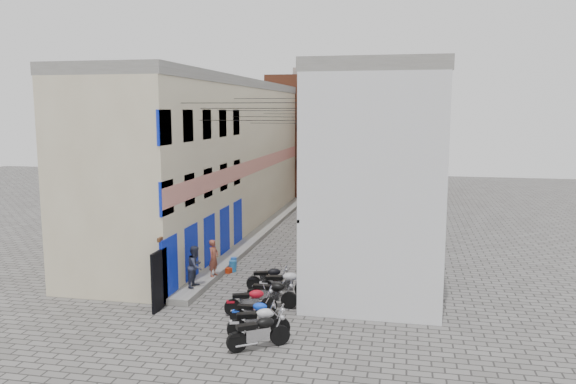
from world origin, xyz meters
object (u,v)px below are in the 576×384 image
Objects in this scene: motorcycle_b at (259,320)px; motorcycle_e at (271,292)px; motorcycle_c at (255,311)px; person_b at (196,266)px; motorcycle_d at (251,300)px; motorcycle_f at (284,282)px; red_crate at (227,270)px; motorcycle_a at (259,330)px; person_a at (214,258)px; motorcycle_g at (269,277)px; water_jug_far at (234,262)px; water_jug_near at (233,266)px.

motorcycle_b reaches higher than motorcycle_e.
motorcycle_c is at bearing -1.45° from motorcycle_e.
motorcycle_d is at bearing -120.21° from person_b.
red_crate is at bearing -143.26° from motorcycle_f.
person_a is at bearing 176.35° from motorcycle_a.
motorcycle_a is 1.09× the size of motorcycle_g.
motorcycle_b is 4.54× the size of water_jug_far.
motorcycle_c is 1.06m from motorcycle_d.
motorcycle_c is 0.92× the size of motorcycle_g.
motorcycle_e reaches higher than red_crate.
motorcycle_f is 1.15m from motorcycle_g.
motorcycle_d reaches higher than water_jug_far.
person_b is at bearing -144.80° from motorcycle_d.
motorcycle_c is 0.85× the size of motorcycle_e.
motorcycle_b is 5.51× the size of red_crate.
person_a reaches higher than motorcycle_f.
water_jug_far is (0.37, 3.83, -0.86)m from person_b.
water_jug_near is 1.37× the size of red_crate.
person_a is at bearing -165.70° from motorcycle_b.
motorcycle_f is at bearing 162.28° from motorcycle_b.
person_b reaches higher than person_a.
red_crate is (-3.22, 2.75, -0.50)m from motorcycle_f.
motorcycle_b is 2.10m from motorcycle_d.
red_crate is at bearing -172.19° from motorcycle_b.
motorcycle_a is 1.88m from motorcycle_c.
person_b is (-3.59, -0.12, 0.46)m from motorcycle_f.
motorcycle_g is at bearing -44.01° from water_jug_near.
red_crate is (-2.84, 5.74, -0.38)m from motorcycle_c.
motorcycle_f is (0.38, 3.00, 0.12)m from motorcycle_c.
motorcycle_b is at bearing 161.03° from motorcycle_a.
person_b reaches higher than motorcycle_e.
motorcycle_f is 1.36× the size of person_a.
motorcycle_g is 3.78m from water_jug_far.
person_a is 0.94× the size of person_b.
person_b reaches higher than motorcycle_d.
person_b is at bearing -97.34° from red_crate.
motorcycle_a is at bearing -67.14° from water_jug_near.
motorcycle_b is 4.02× the size of water_jug_near.
person_b reaches higher than motorcycle_c.
water_jug_far is at bearing -177.64° from motorcycle_d.
person_b is at bearing -104.29° from motorcycle_e.
motorcycle_c is at bearing -67.03° from water_jug_far.
motorcycle_a is at bearing 15.96° from motorcycle_c.
motorcycle_g is (-1.03, 5.59, -0.05)m from motorcycle_a.
motorcycle_f is (0.25, 1.12, 0.03)m from motorcycle_e.
motorcycle_d is 1.05m from motorcycle_e.
motorcycle_a reaches higher than motorcycle_c.
person_b is at bearing -176.43° from person_a.
water_jug_near is 1.13× the size of water_jug_far.
person_b is at bearing -95.51° from water_jug_far.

